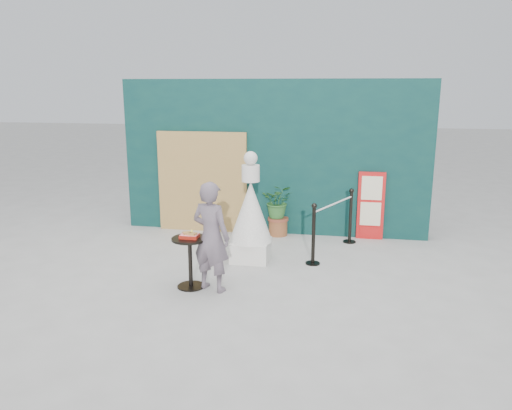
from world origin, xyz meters
The scene contains 10 objects.
ground centered at (0.00, 0.00, 0.00)m, with size 60.00×60.00×0.00m, color #ADAAA5.
back_wall centered at (0.00, 3.15, 1.50)m, with size 6.00×0.30×3.00m, color #0A2C2D.
bamboo_fence centered at (-1.40, 2.94, 1.00)m, with size 1.80×0.08×2.00m, color tan.
woman centered at (-0.43, 0.03, 0.80)m, with size 0.58×0.38×1.59m, color #675863.
menu_board centered at (1.90, 2.95, 0.65)m, with size 0.50×0.07×1.30m.
statue centered at (-0.12, 1.38, 0.75)m, with size 0.72×0.72×1.84m.
cafe_table centered at (-0.76, 0.07, 0.50)m, with size 0.52×0.52×0.75m.
food_basket centered at (-0.76, 0.07, 0.79)m, with size 0.26×0.19×0.11m.
planter centered at (0.14, 2.88, 0.59)m, with size 0.60×0.52×1.02m.
stanchion_barrier centered at (1.23, 2.01, 0.49)m, with size 0.84×1.54×1.03m.
Camera 1 is at (1.38, -6.48, 2.87)m, focal length 35.00 mm.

